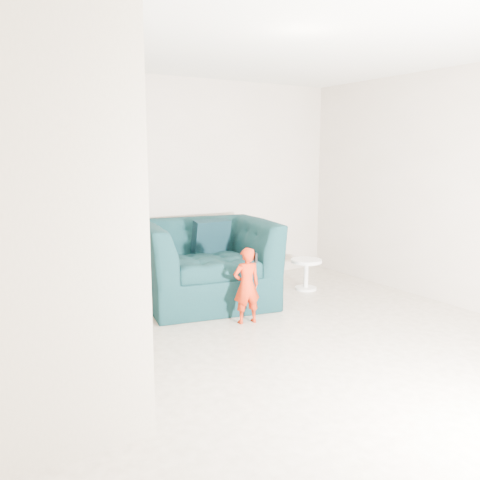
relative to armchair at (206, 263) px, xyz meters
name	(u,v)px	position (x,y,z in m)	size (l,w,h in m)	color
floor	(297,359)	(-0.10, -1.89, -0.49)	(5.50, 5.50, 0.00)	gray
ceiling	(304,29)	(-0.10, -1.89, 2.21)	(5.50, 5.50, 0.00)	silver
back_wall	(167,185)	(-0.10, 0.86, 0.86)	(5.00, 5.00, 0.00)	#AD9F8D
armchair	(206,263)	(0.00, 0.00, 0.00)	(1.49, 1.30, 0.97)	black
toddler	(247,286)	(0.03, -0.86, -0.08)	(0.29, 0.19, 0.80)	#9B050D
side_table	(306,269)	(1.37, -0.15, -0.22)	(0.40, 0.40, 0.40)	white
staircase	(32,266)	(-2.10, -1.33, 0.46)	(1.02, 3.03, 3.62)	#ADA089
cushion	(211,237)	(0.20, 0.24, 0.25)	(0.46, 0.13, 0.44)	black
throw	(158,258)	(-0.61, -0.05, 0.12)	(0.04, 0.44, 0.50)	black
phone	(256,258)	(0.10, -0.92, 0.21)	(0.02, 0.05, 0.10)	black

